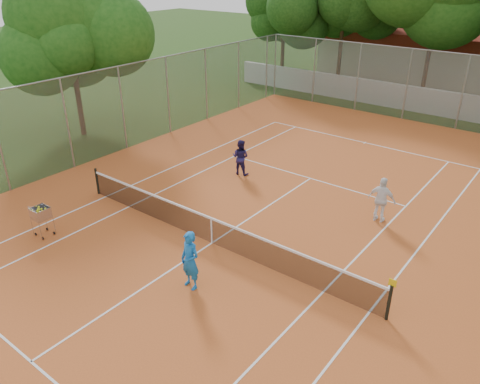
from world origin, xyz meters
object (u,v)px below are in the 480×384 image
Objects in this scene: player_near at (190,261)px; ball_hopper at (42,220)px; player_far_left at (240,157)px; player_far_right at (382,200)px; clubhouse at (438,49)px; tennis_net at (212,230)px.

player_near is 5.90m from ball_hopper.
player_far_right is (6.39, -0.23, 0.06)m from player_far_left.
player_far_left is (-0.66, -24.03, -1.41)m from clubhouse.
clubhouse is 32.23m from ball_hopper.
player_near is at bearing 106.00° from player_far_left.
player_near is at bearing -63.79° from tennis_net.
clubhouse is 9.31× the size of player_near.
ball_hopper is at bearing -94.96° from clubhouse.
clubhouse is 14.43× the size of ball_hopper.
player_far_left is at bearing -91.57° from clubhouse.
tennis_net is at bearing 106.56° from player_far_left.
player_near reaches higher than player_far_left.
player_near is at bearing 65.37° from player_far_right.
clubhouse is 24.96m from player_far_right.
player_near is 1.14× the size of player_far_left.
clubhouse is at bearing -103.13° from player_far_left.
clubhouse reaches higher than ball_hopper.
player_near is at bearing -84.44° from clubhouse.
ball_hopper is (-2.12, -8.04, -0.20)m from player_far_left.
player_far_left is 8.32m from ball_hopper.
player_far_left is (-3.68, 7.05, -0.11)m from player_near.
clubhouse reaches higher than player_far_left.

